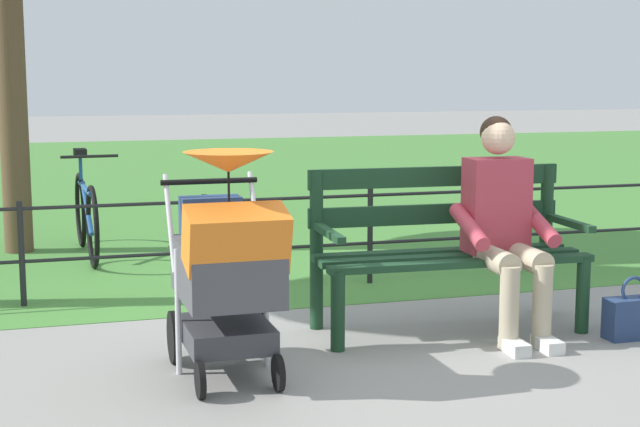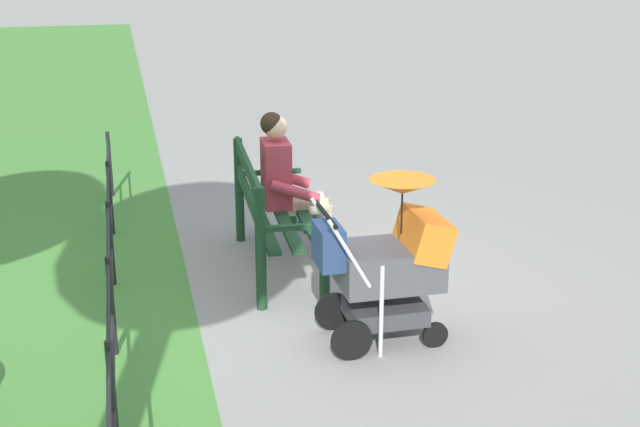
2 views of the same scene
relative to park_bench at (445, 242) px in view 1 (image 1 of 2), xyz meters
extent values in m
plane|color=gray|center=(0.63, 0.12, -0.53)|extent=(60.00, 60.00, 0.00)
cube|color=#478438|center=(0.63, -8.68, -0.52)|extent=(40.00, 16.00, 0.01)
cube|color=#193D23|center=(0.00, -0.06, -0.08)|extent=(1.60, 0.16, 0.04)
cube|color=#193D23|center=(0.00, 0.12, -0.08)|extent=(1.60, 0.16, 0.04)
cube|color=#193D23|center=(0.01, 0.29, -0.08)|extent=(1.60, 0.16, 0.04)
cube|color=#193D23|center=(-0.01, -0.16, 0.14)|extent=(1.60, 0.10, 0.12)
cube|color=#193D23|center=(-0.01, -0.16, 0.37)|extent=(1.60, 0.10, 0.12)
cylinder|color=#193D23|center=(-0.74, 0.34, -0.30)|extent=(0.08, 0.08, 0.45)
cylinder|color=#193D23|center=(-0.76, -0.14, -0.05)|extent=(0.08, 0.08, 0.95)
cube|color=#193D23|center=(-0.74, 0.14, 0.10)|extent=(0.07, 0.56, 0.04)
cylinder|color=#193D23|center=(0.76, 0.29, -0.30)|extent=(0.08, 0.08, 0.45)
cylinder|color=#193D23|center=(0.74, -0.19, -0.05)|extent=(0.08, 0.08, 0.95)
cube|color=#193D23|center=(0.75, 0.09, 0.10)|extent=(0.07, 0.56, 0.04)
cylinder|color=tan|center=(-0.37, 0.34, -0.06)|extent=(0.16, 0.41, 0.14)
cylinder|color=tan|center=(-0.17, 0.33, -0.06)|extent=(0.16, 0.41, 0.14)
cylinder|color=tan|center=(-0.36, 0.54, -0.29)|extent=(0.11, 0.11, 0.47)
cylinder|color=tan|center=(-0.16, 0.53, -0.29)|extent=(0.11, 0.11, 0.47)
cube|color=silver|center=(-0.35, 0.62, -0.49)|extent=(0.11, 0.22, 0.07)
cube|color=silver|center=(-0.15, 0.61, -0.49)|extent=(0.11, 0.22, 0.07)
cube|color=#B23847|center=(-0.27, 0.12, 0.22)|extent=(0.37, 0.23, 0.56)
cylinder|color=#B23847|center=(-0.49, 0.24, 0.12)|extent=(0.11, 0.43, 0.23)
cylinder|color=#B23847|center=(-0.05, 0.23, 0.12)|extent=(0.11, 0.43, 0.23)
sphere|color=beige|center=(-0.27, 0.12, 0.62)|extent=(0.20, 0.20, 0.20)
sphere|color=black|center=(-0.28, 0.09, 0.65)|extent=(0.19, 0.19, 0.19)
cylinder|color=black|center=(1.21, 0.25, -0.39)|extent=(0.03, 0.28, 0.28)
cylinder|color=black|center=(1.67, 0.25, -0.39)|extent=(0.03, 0.28, 0.28)
cylinder|color=black|center=(1.24, 0.85, -0.44)|extent=(0.03, 0.18, 0.18)
cylinder|color=black|center=(1.62, 0.85, -0.44)|extent=(0.03, 0.18, 0.18)
cube|color=#38383D|center=(1.43, 0.55, -0.31)|extent=(0.42, 0.52, 0.12)
cylinder|color=silver|center=(1.20, 0.45, -0.20)|extent=(0.03, 0.03, 0.65)
cylinder|color=silver|center=(1.66, 0.45, -0.20)|extent=(0.03, 0.03, 0.65)
cube|color=#47474C|center=(1.43, 0.57, 0.02)|extent=(0.46, 0.68, 0.28)
cube|color=orange|center=(1.43, 0.81, 0.22)|extent=(0.48, 0.31, 0.33)
cylinder|color=black|center=(1.44, 0.13, 0.42)|extent=(0.52, 0.03, 0.03)
cylinder|color=silver|center=(1.21, 0.23, 0.22)|extent=(0.03, 0.30, 0.49)
cylinder|color=silver|center=(1.67, 0.23, 0.22)|extent=(0.03, 0.30, 0.49)
cone|color=orange|center=(1.43, 0.65, 0.57)|extent=(0.44, 0.44, 0.10)
cylinder|color=black|center=(1.43, 0.65, 0.39)|extent=(0.01, 0.01, 0.30)
cube|color=navy|center=(1.44, 0.15, 0.20)|extent=(0.32, 0.16, 0.28)
cube|color=navy|center=(-0.95, 0.54, -0.41)|extent=(0.32, 0.14, 0.24)
torus|color=navy|center=(-0.95, 0.54, -0.24)|extent=(0.16, 0.02, 0.16)
cylinder|color=black|center=(-1.19, -1.27, -0.18)|extent=(0.04, 0.04, 0.70)
cylinder|color=black|center=(0.02, -1.27, -0.18)|extent=(0.04, 0.04, 0.70)
cylinder|color=black|center=(1.23, -1.27, -0.18)|extent=(0.04, 0.04, 0.70)
cylinder|color=black|center=(2.44, -1.27, -0.18)|extent=(0.04, 0.04, 0.70)
cylinder|color=black|center=(0.63, -1.27, 0.12)|extent=(6.05, 0.02, 0.02)
cylinder|color=black|center=(0.63, -1.27, -0.23)|extent=(6.05, 0.02, 0.02)
cylinder|color=brown|center=(2.49, -3.30, 0.89)|extent=(0.24, 0.24, 2.83)
torus|color=black|center=(1.92, -2.40, -0.20)|extent=(0.07, 0.66, 0.66)
torus|color=black|center=(1.97, -3.40, -0.20)|extent=(0.07, 0.66, 0.66)
cylinder|color=#1E4C8C|center=(1.94, -2.90, 0.05)|extent=(0.08, 0.90, 0.04)
cylinder|color=#1E4C8C|center=(1.94, -2.80, -0.10)|extent=(0.07, 0.63, 0.38)
cylinder|color=#1E4C8C|center=(1.96, -3.25, 0.15)|extent=(0.03, 0.03, 0.30)
cube|color=black|center=(1.96, -3.25, 0.32)|extent=(0.11, 0.20, 0.06)
cylinder|color=black|center=(1.92, -2.45, 0.35)|extent=(0.44, 0.04, 0.02)
camera|label=1|loc=(2.32, 5.16, 1.00)|focal=53.50mm
camera|label=2|loc=(6.54, -1.12, 2.20)|focal=48.09mm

